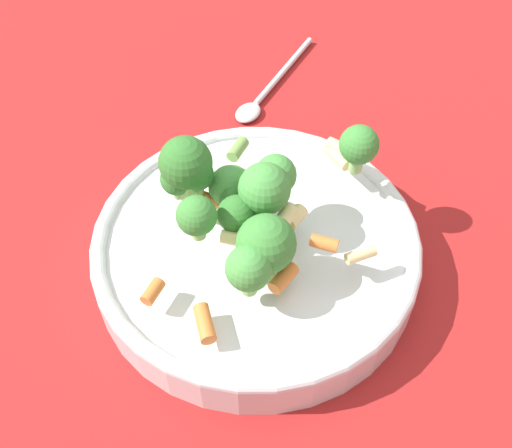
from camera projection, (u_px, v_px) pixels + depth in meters
ground_plane at (256, 264)px, 0.54m from camera, size 3.00×3.00×0.00m
bowl at (256, 248)px, 0.53m from camera, size 0.28×0.28×0.04m
pasta_salad at (247, 201)px, 0.48m from camera, size 0.18×0.22×0.09m
spoon at (264, 94)px, 0.69m from camera, size 0.05×0.18×0.01m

